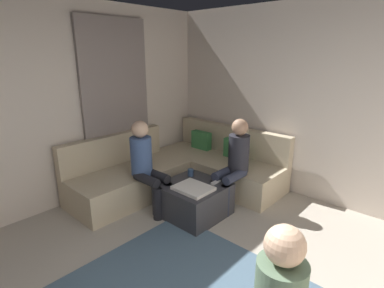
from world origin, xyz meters
name	(u,v)px	position (x,y,z in m)	size (l,w,h in m)	color
wall_back	(359,109)	(0.00, 2.94, 1.35)	(6.00, 0.12, 2.70)	beige
wall_left	(18,112)	(-2.94, 0.00, 1.35)	(0.12, 6.00, 2.70)	beige
curtain_panel	(117,107)	(-2.84, 1.30, 1.25)	(0.06, 1.10, 2.50)	gray
sectional_couch	(181,170)	(-2.08, 1.88, 0.28)	(2.10, 2.55, 0.87)	#C6B593
ottoman	(194,199)	(-1.38, 1.39, 0.21)	(0.76, 0.76, 0.42)	#333338
folded_blanket	(193,188)	(-1.28, 1.27, 0.44)	(0.44, 0.36, 0.04)	white
coffee_mug	(191,172)	(-1.60, 1.57, 0.47)	(0.08, 0.08, 0.10)	#334C72
game_remote	(216,182)	(-1.20, 1.61, 0.43)	(0.05, 0.15, 0.02)	white
person_on_couch_back	(234,160)	(-1.15, 1.93, 0.66)	(0.30, 0.60, 1.20)	#2D3347
person_on_couch_side	(146,163)	(-1.93, 1.08, 0.66)	(0.60, 0.30, 1.20)	black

